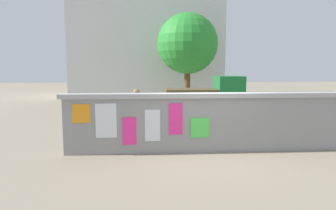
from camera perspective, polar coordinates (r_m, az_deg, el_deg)
The scene contains 8 objects.
ground at distance 16.30m, azimuth 1.48°, elevation -1.00°, with size 60.00×60.00×0.00m, color gray.
poster_wall at distance 8.33m, azimuth 6.61°, elevation -3.09°, with size 7.55×0.42×1.59m.
auto_rickshaw_truck at distance 14.73m, azimuth 7.36°, elevation 1.62°, with size 3.62×1.54×1.85m.
motorcycle at distance 11.50m, azimuth 18.19°, elevation -2.39°, with size 1.90×0.56×0.87m.
bicycle_near at distance 11.11m, azimuth 2.37°, elevation -2.88°, with size 1.67×0.57×0.95m.
person_walking at distance 9.46m, azimuth -5.78°, elevation -0.83°, with size 0.40×0.40×1.62m.
tree_roadside at distance 19.75m, azimuth 3.62°, elevation 11.19°, with size 3.80×3.80×5.63m.
building_background at distance 25.08m, azimuth -3.90°, elevation 12.00°, with size 11.55×5.87×8.87m.
Camera 1 is at (-1.52, -8.07, 2.27)m, focal length 33.12 mm.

